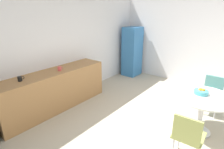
# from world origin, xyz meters

# --- Properties ---
(ground_plane) EXTENTS (6.00, 6.00, 0.00)m
(ground_plane) POSITION_xyz_m (0.00, 0.00, 0.00)
(ground_plane) COLOR #B2A893
(wall_back) EXTENTS (6.00, 0.10, 2.60)m
(wall_back) POSITION_xyz_m (0.00, 3.00, 1.30)
(wall_back) COLOR silver
(wall_back) RESTS_ON ground_plane
(wall_side_right) EXTENTS (0.10, 6.00, 2.60)m
(wall_side_right) POSITION_xyz_m (3.00, 0.00, 1.30)
(wall_side_right) COLOR silver
(wall_side_right) RESTS_ON ground_plane
(counter_block) EXTENTS (2.59, 0.60, 0.90)m
(counter_block) POSITION_xyz_m (-0.58, 2.65, 0.45)
(counter_block) COLOR #9E7042
(counter_block) RESTS_ON ground_plane
(locker_cabinet) EXTENTS (0.60, 0.50, 1.67)m
(locker_cabinet) POSITION_xyz_m (2.55, 2.55, 0.83)
(locker_cabinet) COLOR #3372B2
(locker_cabinet) RESTS_ON ground_plane
(round_table) EXTENTS (1.03, 1.03, 0.75)m
(round_table) POSITION_xyz_m (0.53, -0.24, 0.60)
(round_table) COLOR silver
(round_table) RESTS_ON ground_plane
(chair_olive) EXTENTS (0.43, 0.43, 0.83)m
(chair_olive) POSITION_xyz_m (-0.41, -0.27, 0.52)
(chair_olive) COLOR silver
(chair_olive) RESTS_ON ground_plane
(chair_teal) EXTENTS (0.42, 0.42, 0.83)m
(chair_teal) POSITION_xyz_m (1.46, -0.23, 0.52)
(chair_teal) COLOR silver
(chair_teal) RESTS_ON ground_plane
(fruit_bowl) EXTENTS (0.25, 0.25, 0.11)m
(fruit_bowl) POSITION_xyz_m (0.59, -0.17, 0.79)
(fruit_bowl) COLOR teal
(fruit_bowl) RESTS_ON round_table
(mug_white) EXTENTS (0.13, 0.08, 0.09)m
(mug_white) POSITION_xyz_m (-0.44, 2.59, 0.95)
(mug_white) COLOR #D84C4C
(mug_white) RESTS_ON counter_block
(mug_green) EXTENTS (0.13, 0.08, 0.09)m
(mug_green) POSITION_xyz_m (-1.31, 2.64, 0.95)
(mug_green) COLOR black
(mug_green) RESTS_ON counter_block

